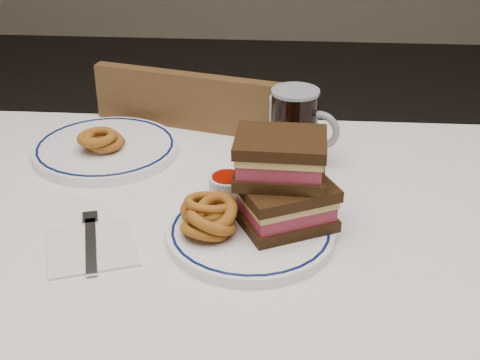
# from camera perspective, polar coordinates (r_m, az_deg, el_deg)

# --- Properties ---
(dining_table) EXTENTS (1.27, 0.87, 0.75)m
(dining_table) POSITION_cam_1_polar(r_m,az_deg,el_deg) (1.09, -5.11, -8.69)
(dining_table) COLOR silver
(dining_table) RESTS_ON floor
(chair_far) EXTENTS (0.49, 0.49, 0.86)m
(chair_far) POSITION_cam_1_polar(r_m,az_deg,el_deg) (1.58, -2.42, -3.23)
(chair_far) COLOR #483117
(chair_far) RESTS_ON floor
(main_plate) EXTENTS (0.25, 0.25, 0.02)m
(main_plate) POSITION_cam_1_polar(r_m,az_deg,el_deg) (0.99, 0.91, -4.52)
(main_plate) COLOR white
(main_plate) RESTS_ON dining_table
(reuben_sandwich) EXTENTS (0.16, 0.15, 0.14)m
(reuben_sandwich) POSITION_cam_1_polar(r_m,az_deg,el_deg) (0.98, 3.71, -0.09)
(reuben_sandwich) COLOR black
(reuben_sandwich) RESTS_ON main_plate
(onion_rings_main) EXTENTS (0.10, 0.12, 0.09)m
(onion_rings_main) POSITION_cam_1_polar(r_m,az_deg,el_deg) (0.98, -2.64, -2.99)
(onion_rings_main) COLOR brown
(onion_rings_main) RESTS_ON main_plate
(ketchup_ramekin) EXTENTS (0.06, 0.06, 0.04)m
(ketchup_ramekin) POSITION_cam_1_polar(r_m,az_deg,el_deg) (1.06, -1.05, -0.45)
(ketchup_ramekin) COLOR silver
(ketchup_ramekin) RESTS_ON main_plate
(beer_mug) EXTENTS (0.12, 0.08, 0.14)m
(beer_mug) POSITION_cam_1_polar(r_m,az_deg,el_deg) (1.19, 4.77, 4.54)
(beer_mug) COLOR black
(beer_mug) RESTS_ON dining_table
(water_glass) EXTENTS (0.07, 0.07, 0.11)m
(water_glass) POSITION_cam_1_polar(r_m,az_deg,el_deg) (1.22, 4.18, 4.52)
(water_glass) COLOR #A6C3D6
(water_glass) RESTS_ON dining_table
(far_plate) EXTENTS (0.27, 0.27, 0.02)m
(far_plate) POSITION_cam_1_polar(r_m,az_deg,el_deg) (1.27, -11.38, 2.65)
(far_plate) COLOR white
(far_plate) RESTS_ON dining_table
(onion_rings_far) EXTENTS (0.09, 0.11, 0.05)m
(onion_rings_far) POSITION_cam_1_polar(r_m,az_deg,el_deg) (1.25, -11.75, 3.44)
(onion_rings_far) COLOR brown
(onion_rings_far) RESTS_ON far_plate
(napkin_fork) EXTENTS (0.16, 0.18, 0.01)m
(napkin_fork) POSITION_cam_1_polar(r_m,az_deg,el_deg) (1.00, -12.59, -5.52)
(napkin_fork) COLOR silver
(napkin_fork) RESTS_ON dining_table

